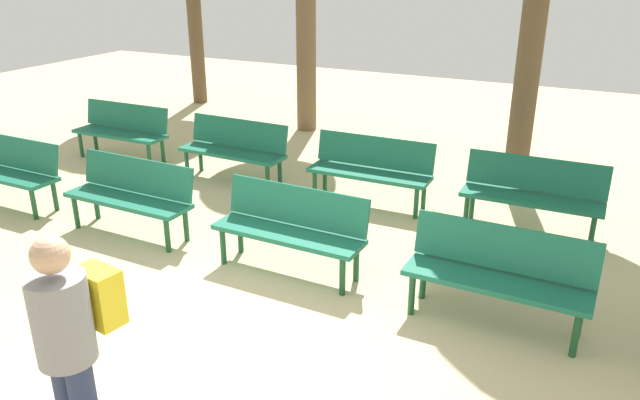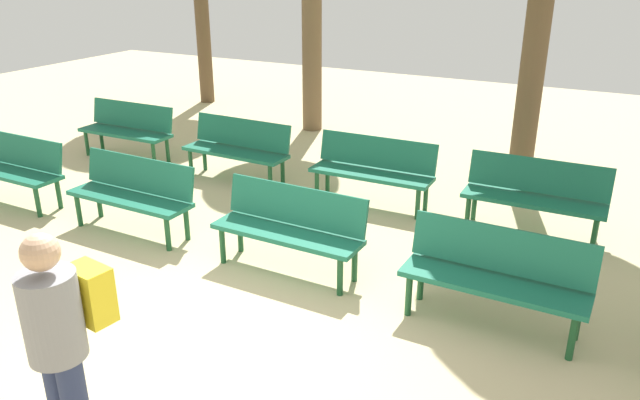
% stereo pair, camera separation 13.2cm
% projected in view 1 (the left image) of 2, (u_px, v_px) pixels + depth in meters
% --- Properties ---
extents(ground_plane, '(25.42, 25.42, 0.00)m').
position_uv_depth(ground_plane, '(202.00, 350.00, 5.16)').
color(ground_plane, '#CCB789').
extents(bench_r0_c0, '(1.61, 0.51, 0.87)m').
position_uv_depth(bench_r0_c0, '(8.00, 167.00, 8.01)').
color(bench_r0_c0, '#19664C').
rests_on(bench_r0_c0, ground_plane).
extents(bench_r0_c1, '(1.61, 0.51, 0.87)m').
position_uv_depth(bench_r0_c1, '(131.00, 192.00, 7.17)').
color(bench_r0_c1, '#19664C').
rests_on(bench_r0_c1, ground_plane).
extents(bench_r0_c2, '(1.61, 0.52, 0.87)m').
position_uv_depth(bench_r0_c2, '(291.00, 225.00, 6.31)').
color(bench_r0_c2, '#19664C').
rests_on(bench_r0_c2, ground_plane).
extents(bench_r0_c3, '(1.61, 0.51, 0.87)m').
position_uv_depth(bench_r0_c3, '(499.00, 271.00, 5.40)').
color(bench_r0_c3, '#19664C').
rests_on(bench_r0_c3, ground_plane).
extents(bench_r1_c0, '(1.60, 0.50, 0.87)m').
position_uv_depth(bench_r1_c0, '(122.00, 128.00, 9.79)').
color(bench_r1_c0, '#19664C').
rests_on(bench_r1_c0, ground_plane).
extents(bench_r1_c1, '(1.61, 0.52, 0.87)m').
position_uv_depth(bench_r1_c1, '(234.00, 147.00, 8.86)').
color(bench_r1_c1, '#19664C').
rests_on(bench_r1_c1, ground_plane).
extents(bench_r1_c2, '(1.61, 0.50, 0.87)m').
position_uv_depth(bench_r1_c2, '(371.00, 167.00, 8.02)').
color(bench_r1_c2, '#19664C').
rests_on(bench_r1_c2, ground_plane).
extents(bench_r1_c3, '(1.60, 0.49, 0.87)m').
position_uv_depth(bench_r1_c3, '(533.00, 191.00, 7.21)').
color(bench_r1_c3, '#19664C').
rests_on(bench_r1_c3, ground_plane).
extents(visitor_with_backpack, '(0.39, 0.56, 1.65)m').
position_uv_depth(visitor_with_backpack, '(72.00, 344.00, 3.65)').
color(visitor_with_backpack, navy).
rests_on(visitor_with_backpack, ground_plane).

